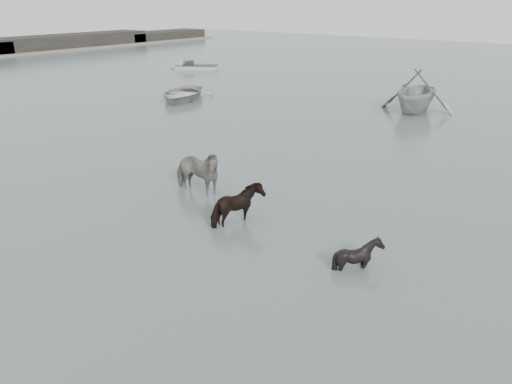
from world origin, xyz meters
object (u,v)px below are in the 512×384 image
(pony_pinto, at_px, (196,168))
(pony_dark, at_px, (239,202))
(pony_black, at_px, (359,246))
(rowboat_lead, at_px, (182,92))

(pony_pinto, xyz_separation_m, pony_dark, (2.66, -1.03, -0.20))
(pony_black, bearing_deg, rowboat_lead, 50.00)
(rowboat_lead, bearing_deg, pony_black, -60.97)
(pony_dark, xyz_separation_m, rowboat_lead, (-14.70, 12.20, -0.19))
(pony_pinto, relative_size, rowboat_lead, 0.44)
(pony_dark, bearing_deg, pony_black, -103.18)
(pony_dark, distance_m, rowboat_lead, 19.10)
(pony_pinto, bearing_deg, pony_black, -104.60)
(pony_dark, bearing_deg, pony_pinto, 58.21)
(pony_black, relative_size, rowboat_lead, 0.24)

